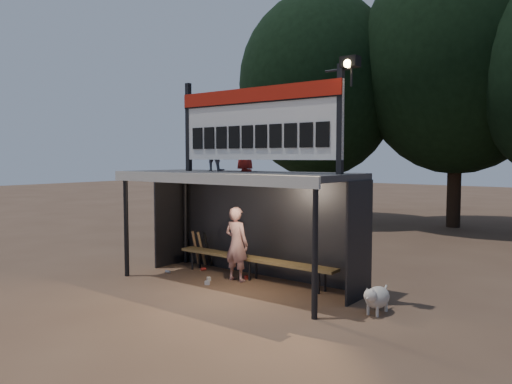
% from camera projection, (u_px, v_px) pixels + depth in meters
% --- Properties ---
extents(ground, '(80.00, 80.00, 0.00)m').
position_uv_depth(ground, '(236.00, 285.00, 10.27)').
color(ground, brown).
rests_on(ground, ground).
extents(player, '(0.58, 0.38, 1.58)m').
position_uv_depth(player, '(237.00, 244.00, 10.53)').
color(player, silver).
rests_on(player, ground).
extents(child_a, '(0.52, 0.43, 0.99)m').
position_uv_depth(child_a, '(215.00, 148.00, 10.70)').
color(child_a, slate).
rests_on(child_a, dugout_shelter).
extents(child_b, '(0.58, 0.58, 1.02)m').
position_uv_depth(child_b, '(245.00, 147.00, 10.54)').
color(child_b, '#A9201A').
rests_on(child_b, dugout_shelter).
extents(dugout_shelter, '(5.10, 2.08, 2.32)m').
position_uv_depth(dugout_shelter, '(244.00, 195.00, 10.33)').
color(dugout_shelter, '#39393B').
rests_on(dugout_shelter, ground).
extents(scoreboard_assembly, '(4.10, 0.27, 1.99)m').
position_uv_depth(scoreboard_assembly, '(258.00, 121.00, 9.69)').
color(scoreboard_assembly, black).
rests_on(scoreboard_assembly, dugout_shelter).
extents(bench, '(4.00, 0.35, 0.48)m').
position_uv_depth(bench, '(253.00, 259.00, 10.67)').
color(bench, olive).
rests_on(bench, ground).
extents(tree_left, '(6.46, 6.46, 9.27)m').
position_uv_depth(tree_left, '(318.00, 86.00, 20.22)').
color(tree_left, black).
rests_on(tree_left, ground).
extents(tree_mid, '(7.22, 7.22, 10.36)m').
position_uv_depth(tree_mid, '(458.00, 61.00, 18.31)').
color(tree_mid, black).
rests_on(tree_mid, ground).
extents(dog, '(0.36, 0.81, 0.49)m').
position_uv_depth(dog, '(376.00, 297.00, 8.34)').
color(dog, beige).
rests_on(dog, ground).
extents(bats, '(0.48, 0.33, 0.84)m').
position_uv_depth(bats, '(202.00, 249.00, 11.97)').
color(bats, '#936944').
rests_on(bats, ground).
extents(litter, '(1.85, 1.01, 0.08)m').
position_uv_depth(litter, '(207.00, 276.00, 10.86)').
color(litter, '#AA241D').
rests_on(litter, ground).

